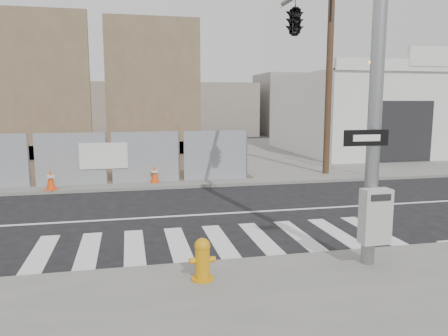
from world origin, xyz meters
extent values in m
plane|color=black|center=(0.00, 0.00, 0.00)|extent=(100.00, 100.00, 0.00)
cube|color=slate|center=(0.00, 14.00, 0.06)|extent=(50.00, 20.00, 0.12)
cylinder|color=gray|center=(2.50, -4.80, 3.62)|extent=(0.26, 0.26, 7.00)
cube|color=#B2B2AF|center=(2.45, -5.08, 1.15)|extent=(0.55, 0.30, 1.05)
cube|color=black|center=(2.25, -4.96, 2.62)|extent=(0.90, 0.03, 0.30)
cube|color=silver|center=(2.25, -4.98, 2.62)|extent=(0.55, 0.01, 0.12)
imported|color=black|center=(2.50, -0.60, 5.57)|extent=(0.53, 2.48, 1.00)
cylinder|color=gray|center=(8.00, 4.60, 2.72)|extent=(0.12, 0.12, 5.20)
imported|color=black|center=(8.00, 4.60, 5.22)|extent=(0.16, 0.20, 1.00)
cube|color=brown|center=(-7.00, 13.00, 4.12)|extent=(6.00, 0.50, 8.00)
cube|color=brown|center=(-7.00, 13.40, 0.52)|extent=(6.00, 1.30, 0.80)
cube|color=brown|center=(-0.50, 14.00, 4.12)|extent=(5.50, 0.50, 8.00)
cube|color=brown|center=(-0.50, 14.40, 0.52)|extent=(5.50, 1.30, 0.80)
cube|color=silver|center=(14.00, 13.00, 2.52)|extent=(12.00, 10.00, 4.80)
cube|color=silver|center=(14.00, 8.00, 5.12)|extent=(12.00, 0.30, 0.60)
cube|color=silver|center=(14.00, 7.95, 5.57)|extent=(4.00, 0.30, 1.00)
cube|color=black|center=(12.00, 7.98, 1.72)|extent=(3.40, 0.06, 3.20)
cylinder|color=#4E3624|center=(6.50, 5.50, 5.12)|extent=(0.28, 0.28, 10.00)
cylinder|color=orange|center=(-0.83, -4.91, 0.14)|extent=(0.44, 0.44, 0.04)
cylinder|color=orange|center=(-0.83, -4.91, 0.42)|extent=(0.28, 0.28, 0.61)
sphere|color=orange|center=(-0.83, -4.91, 0.75)|extent=(0.28, 0.28, 0.28)
cylinder|color=orange|center=(-0.99, -4.91, 0.48)|extent=(0.15, 0.12, 0.11)
cylinder|color=orange|center=(-0.67, -4.91, 0.48)|extent=(0.15, 0.12, 0.11)
cube|color=#EE460C|center=(-4.84, 4.22, 0.14)|extent=(0.51, 0.51, 0.03)
cone|color=#EE460C|center=(-4.84, 4.22, 0.50)|extent=(0.45, 0.45, 0.75)
cylinder|color=silver|center=(-4.84, 4.22, 0.60)|extent=(0.29, 0.29, 0.09)
cube|color=#E7460C|center=(-1.08, 4.87, 0.13)|extent=(0.37, 0.37, 0.03)
cone|color=#E7460C|center=(-1.08, 4.87, 0.46)|extent=(0.33, 0.33, 0.68)
cylinder|color=silver|center=(-1.08, 4.87, 0.55)|extent=(0.26, 0.26, 0.08)
camera|label=1|loc=(-2.05, -12.26, 3.29)|focal=35.00mm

